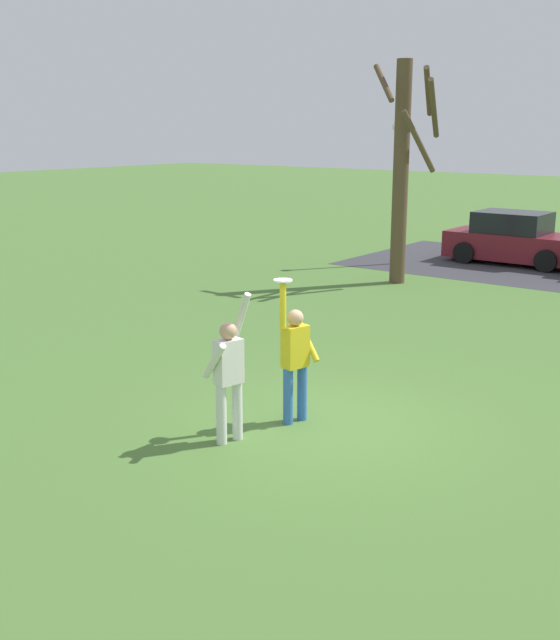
{
  "coord_description": "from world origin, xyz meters",
  "views": [
    {
      "loc": [
        5.83,
        -8.73,
        4.1
      ],
      "look_at": [
        -0.49,
        -0.43,
        1.52
      ],
      "focal_mm": 43.67,
      "sensor_mm": 36.0,
      "label": 1
    }
  ],
  "objects_px": {
    "person_defender": "(229,372)",
    "parked_car_maroon": "(515,240)",
    "frisbee_disc": "(283,280)",
    "lamppost_by_lot": "(395,179)",
    "person_catcher": "(295,356)",
    "bare_tree_tall": "(403,166)"
  },
  "relations": [
    {
      "from": "parked_car_maroon",
      "to": "lamppost_by_lot",
      "type": "xyz_separation_m",
      "value": [
        -2.93,
        -2.39,
        1.86
      ]
    },
    {
      "from": "frisbee_disc",
      "to": "bare_tree_tall",
      "type": "height_order",
      "value": "bare_tree_tall"
    },
    {
      "from": "person_catcher",
      "to": "parked_car_maroon",
      "type": "bearing_deg",
      "value": -156.69
    },
    {
      "from": "parked_car_maroon",
      "to": "bare_tree_tall",
      "type": "bearing_deg",
      "value": -105.18
    },
    {
      "from": "frisbee_disc",
      "to": "person_catcher",
      "type": "bearing_deg",
      "value": 76.27
    },
    {
      "from": "person_catcher",
      "to": "person_defender",
      "type": "distance_m",
      "value": 1.15
    },
    {
      "from": "person_defender",
      "to": "parked_car_maroon",
      "type": "distance_m",
      "value": 16.17
    },
    {
      "from": "person_defender",
      "to": "parked_car_maroon",
      "type": "height_order",
      "value": "person_defender"
    },
    {
      "from": "person_defender",
      "to": "lamppost_by_lot",
      "type": "distance_m",
      "value": 14.66
    },
    {
      "from": "parked_car_maroon",
      "to": "lamppost_by_lot",
      "type": "distance_m",
      "value": 4.21
    },
    {
      "from": "frisbee_disc",
      "to": "lamppost_by_lot",
      "type": "distance_m",
      "value": 13.83
    },
    {
      "from": "person_defender",
      "to": "frisbee_disc",
      "type": "distance_m",
      "value": 1.44
    },
    {
      "from": "person_defender",
      "to": "bare_tree_tall",
      "type": "xyz_separation_m",
      "value": [
        -3.57,
        11.13,
        2.14
      ]
    },
    {
      "from": "person_defender",
      "to": "parked_car_maroon",
      "type": "bearing_deg",
      "value": 21.7
    },
    {
      "from": "person_defender",
      "to": "lamppost_by_lot",
      "type": "height_order",
      "value": "lamppost_by_lot"
    },
    {
      "from": "person_defender",
      "to": "parked_car_maroon",
      "type": "xyz_separation_m",
      "value": [
        -2.24,
        16.01,
        -0.25
      ]
    },
    {
      "from": "person_catcher",
      "to": "frisbee_disc",
      "type": "bearing_deg",
      "value": 0.0
    },
    {
      "from": "person_catcher",
      "to": "lamppost_by_lot",
      "type": "xyz_separation_m",
      "value": [
        -5.44,
        12.51,
        1.6
      ]
    },
    {
      "from": "person_catcher",
      "to": "frisbee_disc",
      "type": "distance_m",
      "value": 1.13
    },
    {
      "from": "person_catcher",
      "to": "parked_car_maroon",
      "type": "distance_m",
      "value": 15.11
    },
    {
      "from": "bare_tree_tall",
      "to": "lamppost_by_lot",
      "type": "xyz_separation_m",
      "value": [
        -1.6,
        2.5,
        -0.54
      ]
    },
    {
      "from": "person_defender",
      "to": "parked_car_maroon",
      "type": "relative_size",
      "value": 0.5
    }
  ]
}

